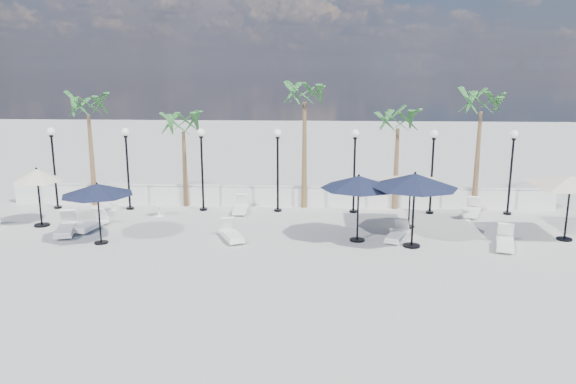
{
  "coord_description": "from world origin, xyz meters",
  "views": [
    {
      "loc": [
        1.82,
        -18.73,
        6.65
      ],
      "look_at": [
        0.61,
        3.96,
        1.5
      ],
      "focal_mm": 35.0,
      "sensor_mm": 36.0,
      "label": 1
    }
  ],
  "objects_px": {
    "lounger_4": "(397,234)",
    "lounger_3": "(231,234)",
    "lounger_6": "(505,242)",
    "lounger_7": "(472,210)",
    "parasol_navy_right": "(415,181)",
    "parasol_cream_sq_b": "(571,176)",
    "parasol_navy_left": "(97,190)",
    "parasol_cream_sq_a": "(411,175)",
    "lounger_1": "(66,228)",
    "parasol_cream_small": "(37,176)",
    "parasol_navy_mid": "(359,182)",
    "lounger_5": "(241,207)",
    "lounger_2": "(91,224)"
  },
  "relations": [
    {
      "from": "lounger_5",
      "to": "parasol_navy_right",
      "type": "relative_size",
      "value": 0.57
    },
    {
      "from": "parasol_cream_sq_a",
      "to": "parasol_cream_small",
      "type": "relative_size",
      "value": 1.95
    },
    {
      "from": "lounger_2",
      "to": "lounger_5",
      "type": "bearing_deg",
      "value": 38.94
    },
    {
      "from": "lounger_1",
      "to": "parasol_cream_sq_b",
      "type": "height_order",
      "value": "parasol_cream_sq_b"
    },
    {
      "from": "lounger_4",
      "to": "parasol_cream_small",
      "type": "distance_m",
      "value": 14.94
    },
    {
      "from": "lounger_1",
      "to": "parasol_navy_right",
      "type": "bearing_deg",
      "value": -19.16
    },
    {
      "from": "lounger_1",
      "to": "lounger_4",
      "type": "relative_size",
      "value": 1.16
    },
    {
      "from": "lounger_4",
      "to": "lounger_7",
      "type": "height_order",
      "value": "lounger_7"
    },
    {
      "from": "lounger_1",
      "to": "lounger_7",
      "type": "height_order",
      "value": "lounger_1"
    },
    {
      "from": "lounger_6",
      "to": "parasol_navy_left",
      "type": "xyz_separation_m",
      "value": [
        -15.25,
        -0.26,
        1.86
      ]
    },
    {
      "from": "lounger_3",
      "to": "parasol_cream_sq_b",
      "type": "height_order",
      "value": "parasol_cream_sq_b"
    },
    {
      "from": "lounger_7",
      "to": "parasol_navy_mid",
      "type": "bearing_deg",
      "value": -122.04
    },
    {
      "from": "lounger_4",
      "to": "parasol_cream_sq_b",
      "type": "bearing_deg",
      "value": 25.12
    },
    {
      "from": "parasol_cream_sq_b",
      "to": "parasol_navy_left",
      "type": "bearing_deg",
      "value": -175.62
    },
    {
      "from": "parasol_navy_left",
      "to": "parasol_navy_right",
      "type": "bearing_deg",
      "value": 1.08
    },
    {
      "from": "lounger_6",
      "to": "parasol_navy_left",
      "type": "bearing_deg",
      "value": -162.0
    },
    {
      "from": "lounger_7",
      "to": "parasol_navy_right",
      "type": "xyz_separation_m",
      "value": [
        -3.46,
        -4.66,
        2.29
      ]
    },
    {
      "from": "lounger_3",
      "to": "lounger_7",
      "type": "relative_size",
      "value": 0.98
    },
    {
      "from": "lounger_4",
      "to": "lounger_6",
      "type": "xyz_separation_m",
      "value": [
        3.89,
        -0.76,
        0.02
      ]
    },
    {
      "from": "lounger_4",
      "to": "parasol_cream_sq_b",
      "type": "relative_size",
      "value": 0.34
    },
    {
      "from": "lounger_2",
      "to": "parasol_cream_small",
      "type": "bearing_deg",
      "value": -179.44
    },
    {
      "from": "parasol_navy_left",
      "to": "parasol_navy_right",
      "type": "height_order",
      "value": "parasol_navy_right"
    },
    {
      "from": "lounger_5",
      "to": "parasol_navy_left",
      "type": "xyz_separation_m",
      "value": [
        -4.7,
        -4.88,
        1.87
      ]
    },
    {
      "from": "lounger_7",
      "to": "parasol_navy_left",
      "type": "xyz_separation_m",
      "value": [
        -15.26,
        -4.88,
        1.87
      ]
    },
    {
      "from": "lounger_3",
      "to": "lounger_4",
      "type": "xyz_separation_m",
      "value": [
        6.46,
        0.31,
        -0.01
      ]
    },
    {
      "from": "lounger_7",
      "to": "parasol_cream_sq_b",
      "type": "relative_size",
      "value": 0.35
    },
    {
      "from": "parasol_navy_left",
      "to": "parasol_cream_sq_b",
      "type": "relative_size",
      "value": 0.49
    },
    {
      "from": "parasol_navy_left",
      "to": "parasol_cream_small",
      "type": "relative_size",
      "value": 1.07
    },
    {
      "from": "lounger_7",
      "to": "parasol_cream_sq_b",
      "type": "height_order",
      "value": "parasol_cream_sq_b"
    },
    {
      "from": "lounger_1",
      "to": "lounger_3",
      "type": "bearing_deg",
      "value": -18.79
    },
    {
      "from": "parasol_navy_right",
      "to": "parasol_cream_sq_b",
      "type": "height_order",
      "value": "parasol_navy_right"
    },
    {
      "from": "lounger_7",
      "to": "parasol_cream_sq_a",
      "type": "distance_m",
      "value": 4.29
    },
    {
      "from": "lounger_1",
      "to": "parasol_navy_right",
      "type": "xyz_separation_m",
      "value": [
        13.64,
        -0.87,
        2.26
      ]
    },
    {
      "from": "lounger_3",
      "to": "parasol_cream_small",
      "type": "distance_m",
      "value": 8.66
    },
    {
      "from": "lounger_7",
      "to": "parasol_navy_right",
      "type": "relative_size",
      "value": 0.6
    },
    {
      "from": "lounger_2",
      "to": "parasol_cream_small",
      "type": "xyz_separation_m",
      "value": [
        -2.3,
        0.42,
        1.92
      ]
    },
    {
      "from": "parasol_cream_small",
      "to": "parasol_navy_mid",
      "type": "bearing_deg",
      "value": -5.87
    },
    {
      "from": "parasol_navy_mid",
      "to": "parasol_cream_sq_a",
      "type": "xyz_separation_m",
      "value": [
        2.28,
        1.97,
        -0.08
      ]
    },
    {
      "from": "lounger_6",
      "to": "parasol_cream_small",
      "type": "height_order",
      "value": "parasol_cream_small"
    },
    {
      "from": "lounger_2",
      "to": "lounger_6",
      "type": "relative_size",
      "value": 0.98
    },
    {
      "from": "parasol_cream_sq_b",
      "to": "parasol_cream_sq_a",
      "type": "bearing_deg",
      "value": 166.05
    },
    {
      "from": "parasol_navy_right",
      "to": "lounger_4",
      "type": "bearing_deg",
      "value": 118.58
    },
    {
      "from": "lounger_4",
      "to": "parasol_navy_mid",
      "type": "bearing_deg",
      "value": -151.29
    },
    {
      "from": "lounger_3",
      "to": "parasol_cream_sq_a",
      "type": "relative_size",
      "value": 0.38
    },
    {
      "from": "parasol_navy_mid",
      "to": "parasol_cream_small",
      "type": "height_order",
      "value": "parasol_navy_mid"
    },
    {
      "from": "lounger_3",
      "to": "lounger_7",
      "type": "bearing_deg",
      "value": -2.8
    },
    {
      "from": "lounger_3",
      "to": "parasol_cream_sq_b",
      "type": "relative_size",
      "value": 0.34
    },
    {
      "from": "lounger_1",
      "to": "lounger_3",
      "type": "xyz_separation_m",
      "value": [
        6.75,
        -0.39,
        -0.03
      ]
    },
    {
      "from": "parasol_navy_mid",
      "to": "lounger_5",
      "type": "bearing_deg",
      "value": 141.58
    },
    {
      "from": "lounger_4",
      "to": "lounger_3",
      "type": "bearing_deg",
      "value": -155.16
    }
  ]
}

